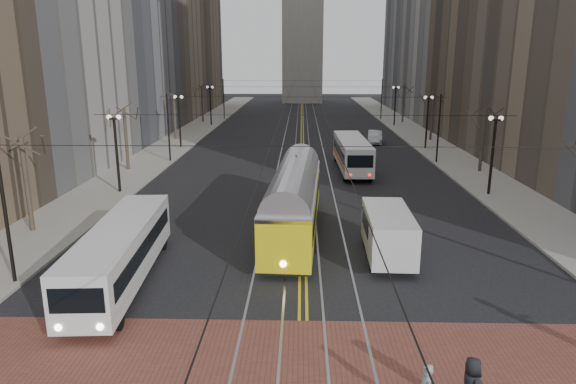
# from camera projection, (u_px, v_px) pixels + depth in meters

# --- Properties ---
(ground) EXTENTS (260.00, 260.00, 0.00)m
(ground) POSITION_uv_depth(u_px,v_px,m) (303.00, 309.00, 20.73)
(ground) COLOR black
(ground) RESTS_ON ground
(sidewalk_left) EXTENTS (5.00, 140.00, 0.15)m
(sidewalk_left) POSITION_uv_depth(u_px,v_px,m) (183.00, 138.00, 64.62)
(sidewalk_left) COLOR gray
(sidewalk_left) RESTS_ON ground
(sidewalk_right) EXTENTS (5.00, 140.00, 0.15)m
(sidewalk_right) POSITION_uv_depth(u_px,v_px,m) (423.00, 139.00, 63.86)
(sidewalk_right) COLOR gray
(sidewalk_right) RESTS_ON ground
(crosswalk_band) EXTENTS (25.00, 6.00, 0.01)m
(crosswalk_band) POSITION_uv_depth(u_px,v_px,m) (303.00, 366.00, 16.86)
(crosswalk_band) COLOR brown
(crosswalk_band) RESTS_ON ground
(streetcar_rails) EXTENTS (4.80, 130.00, 0.02)m
(streetcar_rails) POSITION_uv_depth(u_px,v_px,m) (302.00, 139.00, 64.26)
(streetcar_rails) COLOR gray
(streetcar_rails) RESTS_ON ground
(centre_lines) EXTENTS (0.42, 130.00, 0.01)m
(centre_lines) POSITION_uv_depth(u_px,v_px,m) (302.00, 139.00, 64.26)
(centre_lines) COLOR gold
(centre_lines) RESTS_ON ground
(building_left_far) EXTENTS (16.00, 20.00, 40.00)m
(building_left_far) POSITION_uv_depth(u_px,v_px,m) (172.00, 4.00, 99.52)
(building_left_far) COLOR brown
(building_left_far) RESTS_ON ground
(building_right_far) EXTENTS (16.00, 20.00, 40.00)m
(building_right_far) POSITION_uv_depth(u_px,v_px,m) (436.00, 4.00, 98.22)
(building_right_far) COLOR slate
(building_right_far) RESTS_ON ground
(lamp_posts) EXTENTS (27.60, 57.20, 5.60)m
(lamp_posts) POSITION_uv_depth(u_px,v_px,m) (303.00, 136.00, 47.84)
(lamp_posts) COLOR black
(lamp_posts) RESTS_ON ground
(street_trees) EXTENTS (31.68, 53.28, 5.60)m
(street_trees) POSITION_uv_depth(u_px,v_px,m) (303.00, 127.00, 54.12)
(street_trees) COLOR #382D23
(street_trees) RESTS_ON ground
(trolley_wires) EXTENTS (25.96, 120.00, 6.60)m
(trolley_wires) POSITION_uv_depth(u_px,v_px,m) (303.00, 118.00, 53.47)
(trolley_wires) COLOR black
(trolley_wires) RESTS_ON ground
(transit_bus) EXTENTS (2.88, 10.83, 2.68)m
(transit_bus) POSITION_uv_depth(u_px,v_px,m) (121.00, 255.00, 22.79)
(transit_bus) COLOR silver
(transit_bus) RESTS_ON ground
(streetcar) EXTENTS (3.30, 13.75, 3.21)m
(streetcar) POSITION_uv_depth(u_px,v_px,m) (294.00, 206.00, 29.34)
(streetcar) COLOR gold
(streetcar) RESTS_ON ground
(rear_bus) EXTENTS (2.66, 11.06, 2.87)m
(rear_bus) POSITION_uv_depth(u_px,v_px,m) (352.00, 155.00, 45.93)
(rear_bus) COLOR silver
(rear_bus) RESTS_ON ground
(cargo_van) EXTENTS (2.29, 5.62, 2.46)m
(cargo_van) POSITION_uv_depth(u_px,v_px,m) (388.00, 235.00, 25.63)
(cargo_van) COLOR silver
(cargo_van) RESTS_ON ground
(sedan_grey) EXTENTS (1.81, 4.00, 1.33)m
(sedan_grey) POSITION_uv_depth(u_px,v_px,m) (357.00, 146.00, 55.09)
(sedan_grey) COLOR #404148
(sedan_grey) RESTS_ON ground
(sedan_silver) EXTENTS (2.23, 4.79, 1.52)m
(sedan_silver) POSITION_uv_depth(u_px,v_px,m) (375.00, 137.00, 60.81)
(sedan_silver) COLOR #ABAFB3
(sedan_silver) RESTS_ON ground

